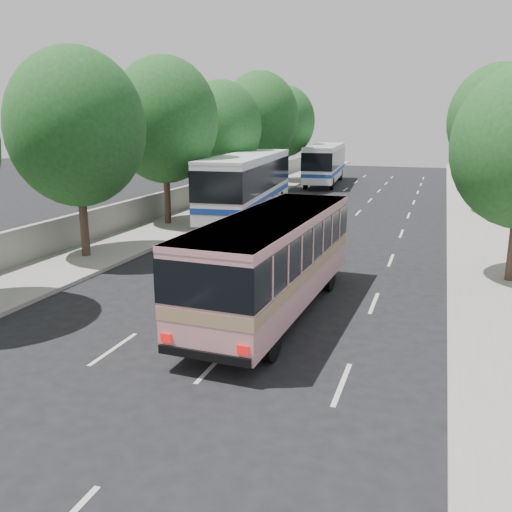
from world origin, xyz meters
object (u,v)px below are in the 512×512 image
at_px(tour_coach_front, 247,180).
at_px(tour_coach_rear, 325,161).
at_px(white_pickup, 271,210).
at_px(pink_taxi, 261,229).
at_px(pink_bus, 274,253).

distance_m(tour_coach_front, tour_coach_rear, 19.65).
distance_m(white_pickup, tour_coach_rear, 20.42).
relative_size(pink_taxi, tour_coach_front, 0.37).
bearing_deg(tour_coach_front, pink_bus, -73.07).
bearing_deg(tour_coach_front, tour_coach_rear, 82.36).
distance_m(pink_bus, tour_coach_rear, 35.94).
relative_size(pink_bus, white_pickup, 2.06).
xyz_separation_m(tour_coach_front, tour_coach_rear, (0.73, 19.64, -0.14)).
xyz_separation_m(pink_bus, tour_coach_front, (-6.53, 15.83, 0.39)).
distance_m(pink_bus, white_pickup, 15.93).
bearing_deg(tour_coach_front, white_pickup, -27.72).
xyz_separation_m(pink_bus, pink_taxi, (-3.30, 8.73, -1.12)).
bearing_deg(pink_bus, tour_coach_rear, 101.29).
bearing_deg(tour_coach_rear, pink_taxi, -89.57).
relative_size(white_pickup, tour_coach_front, 0.36).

